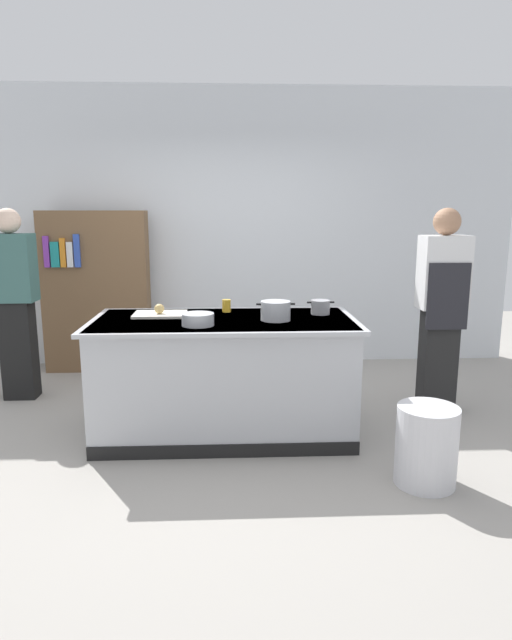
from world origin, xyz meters
The scene contains 13 objects.
ground_plane centered at (0.00, 0.00, 0.00)m, with size 10.00×10.00×0.00m, color #9E9991.
back_wall centered at (0.00, 2.10, 1.50)m, with size 6.40×0.12×3.00m, color silver.
counter_island centered at (0.00, 0.00, 0.47)m, with size 1.98×0.98×0.90m.
cutting_board centered at (-0.49, 0.16, 0.91)m, with size 0.40×0.28×0.02m, color silver.
onion centered at (-0.50, 0.13, 0.96)m, with size 0.08×0.08×0.08m, color tan.
stock_pot centered at (0.38, -0.06, 0.97)m, with size 0.29×0.22×0.14m.
sauce_pan centered at (0.75, 0.16, 0.96)m, with size 0.21×0.15×0.11m.
mixing_bowl centered at (-0.18, -0.22, 0.94)m, with size 0.23×0.23×0.09m, color #B7BABF.
juice_cup centered at (0.02, 0.29, 0.95)m, with size 0.07×0.07×0.10m, color yellow.
trash_bin centered at (1.27, -0.87, 0.25)m, with size 0.38×0.38×0.51m, color silver.
person_chef centered at (1.79, 0.36, 0.91)m, with size 0.38×0.25×1.72m.
person_guest centered at (-1.88, 0.90, 0.91)m, with size 0.38×0.24×1.72m.
bookshelf centered at (-1.38, 1.80, 0.85)m, with size 1.10×0.31×1.70m.
Camera 1 is at (0.05, -3.98, 1.69)m, focal length 30.39 mm.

